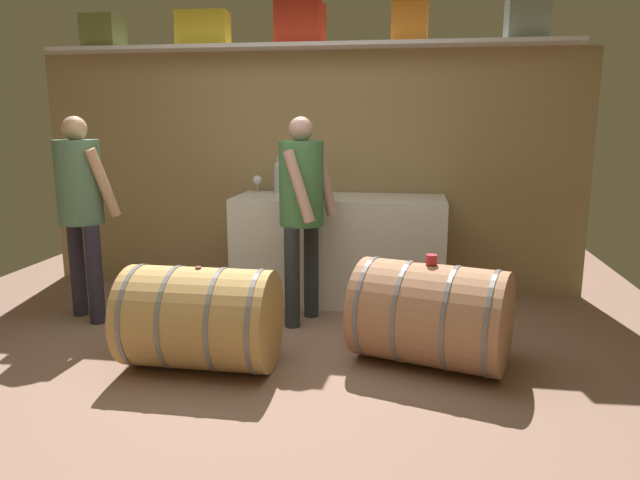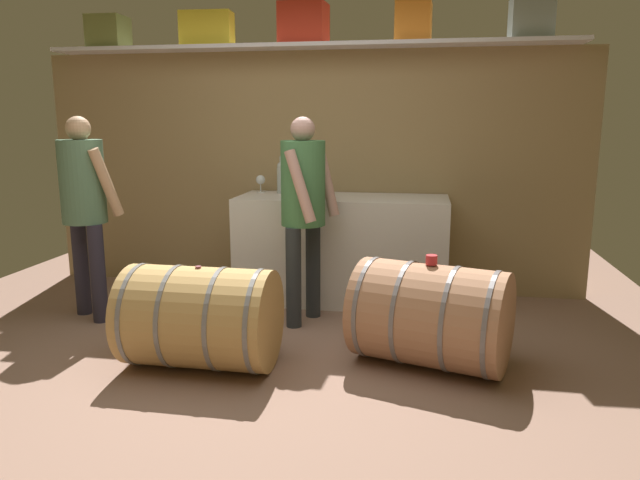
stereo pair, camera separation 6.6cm
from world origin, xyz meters
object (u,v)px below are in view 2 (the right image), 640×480
toolcase_olive (108,33)px  toolcase_yellow (207,29)px  wine_barrel_far (200,317)px  wine_glass (261,180)px  work_cabinet (342,249)px  tasting_cup (432,260)px  winemaker_pouring (304,199)px  wine_bottle_dark (317,179)px  red_funnel (296,187)px  visitor_tasting (84,197)px  wine_bottle_clear (281,177)px  toolcase_grey (531,19)px  wine_barrel_near (431,315)px  toolcase_orange (413,22)px  toolcase_red (304,24)px

toolcase_olive → toolcase_yellow: (0.91, 0.00, 0.01)m
toolcase_yellow → wine_barrel_far: bearing=-76.7°
toolcase_olive → wine_glass: 1.88m
work_cabinet → tasting_cup: 1.48m
toolcase_yellow → winemaker_pouring: bearing=-43.6°
toolcase_yellow → wine_bottle_dark: bearing=-19.8°
work_cabinet → wine_bottle_dark: size_ratio=5.16×
red_funnel → visitor_tasting: bearing=-144.7°
work_cabinet → wine_bottle_clear: bearing=164.5°
toolcase_grey → wine_bottle_dark: (-1.65, -0.29, -1.25)m
wine_barrel_near → red_funnel: bearing=145.5°
wine_barrel_near → toolcase_yellow: bearing=159.3°
wine_barrel_near → visitor_tasting: size_ratio=0.69×
toolcase_yellow → toolcase_orange: bearing=-3.7°
wine_bottle_dark → wine_barrel_near: 1.70m
toolcase_red → wine_bottle_clear: 1.28m
toolcase_olive → wine_bottle_clear: 2.00m
toolcase_orange → tasting_cup: toolcase_orange is taller
work_cabinet → wine_barrel_near: 1.47m
toolcase_red → winemaker_pouring: (0.16, -0.85, -1.35)m
winemaker_pouring → visitor_tasting: 1.66m
toolcase_grey → toolcase_yellow: bearing=176.8°
toolcase_olive → red_funnel: 2.15m
toolcase_olive → wine_barrel_far: bearing=-51.8°
toolcase_grey → tasting_cup: size_ratio=4.54×
toolcase_red → wine_bottle_dark: bearing=-56.6°
toolcase_yellow → wine_glass: toolcase_yellow is taller
toolcase_grey → wine_barrel_far: 3.40m
wine_glass → winemaker_pouring: winemaker_pouring is taller
wine_bottle_clear → wine_bottle_dark: wine_bottle_dark is taller
toolcase_orange → wine_glass: (-1.29, -0.05, -1.29)m
tasting_cup → work_cabinet: bearing=119.5°
toolcase_red → wine_glass: bearing=-168.1°
wine_glass → visitor_tasting: bearing=-138.1°
toolcase_orange → work_cabinet: toolcase_orange is taller
toolcase_red → wine_barrel_near: (1.10, -1.52, -1.97)m
toolcase_yellow → red_funnel: toolcase_yellow is taller
wine_barrel_far → tasting_cup: 1.46m
red_funnel → wine_barrel_far: size_ratio=0.12×
toolcase_yellow → red_funnel: bearing=-6.4°
wine_bottle_dark → red_funnel: (-0.23, 0.26, -0.09)m
toolcase_olive → toolcase_grey: (3.58, 0.00, 0.02)m
visitor_tasting → wine_glass: bearing=75.4°
wine_bottle_clear → wine_bottle_dark: 0.41m
work_cabinet → winemaker_pouring: winemaker_pouring is taller
toolcase_olive → visitor_tasting: toolcase_olive is taller
wine_bottle_dark → winemaker_pouring: bearing=-89.9°
toolcase_olive → toolcase_yellow: toolcase_yellow is taller
toolcase_yellow → toolcase_orange: toolcase_orange is taller
toolcase_red → visitor_tasting: 2.26m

